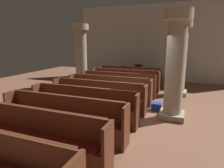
{
  "coord_description": "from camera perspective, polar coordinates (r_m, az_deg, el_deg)",
  "views": [
    {
      "loc": [
        1.71,
        -5.95,
        2.32
      ],
      "look_at": [
        -0.9,
        0.74,
        0.75
      ],
      "focal_mm": 30.93,
      "sensor_mm": 36.0,
      "label": 1
    }
  ],
  "objects": [
    {
      "name": "hymn_book",
      "position": [
        10.73,
        3.36,
        5.32
      ],
      "size": [
        0.15,
        0.19,
        0.04
      ],
      "primitive_type": "cube",
      "color": "black",
      "rests_on": "pew_row_0"
    },
    {
      "name": "pew_row_5",
      "position": [
        5.85,
        -8.57,
        -5.67
      ],
      "size": [
        3.39,
        0.46,
        0.99
      ],
      "color": "brown",
      "rests_on": "ground"
    },
    {
      "name": "pew_row_0",
      "position": [
        10.49,
        5.45,
        2.42
      ],
      "size": [
        3.39,
        0.47,
        0.99
      ],
      "color": "brown",
      "rests_on": "ground"
    },
    {
      "name": "ground_plane",
      "position": [
        6.61,
        4.97,
        -8.26
      ],
      "size": [
        19.2,
        19.2,
        0.0
      ],
      "primitive_type": "plane",
      "color": "brown"
    },
    {
      "name": "pew_row_6",
      "position": [
        5.04,
        -14.43,
        -8.93
      ],
      "size": [
        3.39,
        0.47,
        0.99
      ],
      "color": "brown",
      "rests_on": "ground"
    },
    {
      "name": "lectern",
      "position": [
        11.44,
        7.76,
        2.82
      ],
      "size": [
        0.48,
        0.45,
        1.08
      ],
      "color": "brown",
      "rests_on": "ground"
    },
    {
      "name": "pew_row_4",
      "position": [
        6.72,
        -4.23,
        -3.19
      ],
      "size": [
        3.39,
        0.46,
        0.99
      ],
      "color": "brown",
      "rests_on": "ground"
    },
    {
      "name": "pillar_aisle_rear",
      "position": [
        5.99,
        18.17,
        5.58
      ],
      "size": [
        0.79,
        0.79,
        3.22
      ],
      "color": "#9F967E",
      "rests_on": "ground"
    },
    {
      "name": "kneeler_box_blue",
      "position": [
        6.86,
        13.04,
        -6.54
      ],
      "size": [
        0.34,
        0.3,
        0.27
      ],
      "primitive_type": "cube",
      "color": "navy",
      "rests_on": "ground"
    },
    {
      "name": "pillar_aisle_side",
      "position": [
        8.93,
        19.33,
        7.53
      ],
      "size": [
        0.86,
        0.86,
        3.22
      ],
      "color": "#9F967E",
      "rests_on": "ground"
    },
    {
      "name": "pew_row_2",
      "position": [
        8.56,
        1.68,
        0.23
      ],
      "size": [
        3.39,
        0.46,
        0.99
      ],
      "color": "brown",
      "rests_on": "ground"
    },
    {
      "name": "pew_row_7",
      "position": [
        4.32,
        -22.55,
        -13.2
      ],
      "size": [
        3.39,
        0.46,
        0.99
      ],
      "color": "brown",
      "rests_on": "ground"
    },
    {
      "name": "pillar_far_side",
      "position": [
        10.39,
        -9.15,
        8.63
      ],
      "size": [
        0.86,
        0.86,
        3.22
      ],
      "color": "#9F967E",
      "rests_on": "ground"
    },
    {
      "name": "pew_row_1",
      "position": [
        9.52,
        3.75,
        1.43
      ],
      "size": [
        3.39,
        0.46,
        0.99
      ],
      "color": "brown",
      "rests_on": "ground"
    },
    {
      "name": "back_wall",
      "position": [
        12.15,
        13.47,
        11.67
      ],
      "size": [
        10.0,
        0.16,
        4.5
      ],
      "primitive_type": "cube",
      "color": "beige",
      "rests_on": "ground"
    },
    {
      "name": "pew_row_3",
      "position": [
        7.63,
        -0.92,
        -1.28
      ],
      "size": [
        3.39,
        0.47,
        0.99
      ],
      "color": "brown",
      "rests_on": "ground"
    }
  ]
}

